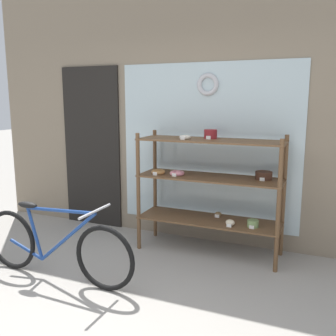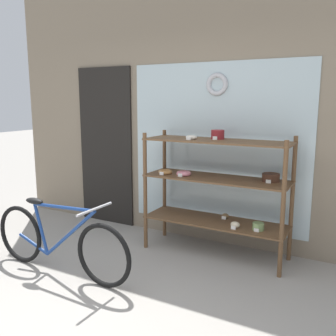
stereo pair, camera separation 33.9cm
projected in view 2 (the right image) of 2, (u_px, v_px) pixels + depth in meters
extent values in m
cube|color=gray|center=(203.00, 108.00, 4.36)|extent=(5.61, 0.08, 3.18)
cube|color=silver|center=(216.00, 147.00, 4.31)|extent=(2.15, 0.02, 1.90)
cube|color=black|center=(106.00, 147.00, 5.07)|extent=(0.84, 0.03, 2.10)
torus|color=#B7B7BC|center=(217.00, 84.00, 4.16)|extent=(0.26, 0.06, 0.26)
cylinder|color=brown|center=(145.00, 192.00, 4.21)|extent=(0.04, 0.04, 1.32)
cylinder|color=brown|center=(283.00, 211.00, 3.49)|extent=(0.04, 0.04, 1.32)
cylinder|color=brown|center=(164.00, 184.00, 4.59)|extent=(0.04, 0.04, 1.32)
cylinder|color=brown|center=(292.00, 200.00, 3.87)|extent=(0.04, 0.04, 1.32)
cube|color=brown|center=(215.00, 221.00, 4.09)|extent=(1.56, 0.49, 0.02)
cube|color=brown|center=(216.00, 179.00, 4.01)|extent=(1.56, 0.49, 0.02)
cube|color=brown|center=(217.00, 141.00, 3.93)|extent=(1.56, 0.49, 0.02)
cylinder|color=maroon|center=(218.00, 135.00, 4.01)|extent=(0.14, 0.14, 0.10)
cube|color=white|center=(215.00, 138.00, 3.95)|extent=(0.05, 0.00, 0.04)
cylinder|color=#422619|center=(271.00, 177.00, 3.82)|extent=(0.18, 0.18, 0.08)
cube|color=white|center=(268.00, 181.00, 3.74)|extent=(0.05, 0.00, 0.04)
cylinder|color=#7A995B|center=(258.00, 226.00, 3.79)|extent=(0.12, 0.12, 0.07)
cube|color=white|center=(256.00, 230.00, 3.74)|extent=(0.05, 0.00, 0.04)
ellipsoid|color=brown|center=(225.00, 216.00, 4.17)|extent=(0.08, 0.07, 0.05)
cube|color=white|center=(224.00, 218.00, 4.13)|extent=(0.05, 0.00, 0.04)
ellipsoid|color=beige|center=(235.00, 225.00, 3.86)|extent=(0.10, 0.08, 0.07)
cube|color=white|center=(233.00, 228.00, 3.81)|extent=(0.05, 0.00, 0.04)
torus|color=#B27A42|center=(165.00, 172.00, 4.21)|extent=(0.16, 0.16, 0.04)
cube|color=white|center=(162.00, 173.00, 4.14)|extent=(0.05, 0.00, 0.04)
torus|color=pink|center=(184.00, 173.00, 4.12)|extent=(0.16, 0.16, 0.04)
cube|color=white|center=(180.00, 175.00, 4.05)|extent=(0.05, 0.00, 0.04)
torus|color=beige|center=(191.00, 137.00, 3.99)|extent=(0.12, 0.12, 0.04)
cube|color=white|center=(188.00, 138.00, 3.93)|extent=(0.05, 0.00, 0.04)
torus|color=black|center=(20.00, 234.00, 3.89)|extent=(0.60, 0.05, 0.60)
torus|color=black|center=(104.00, 256.00, 3.36)|extent=(0.60, 0.05, 0.60)
cylinder|color=navy|center=(70.00, 234.00, 3.53)|extent=(0.65, 0.04, 0.56)
cylinder|color=navy|center=(63.00, 207.00, 3.52)|extent=(0.77, 0.04, 0.07)
cylinder|color=navy|center=(41.00, 229.00, 3.72)|extent=(0.17, 0.03, 0.51)
cylinder|color=navy|center=(34.00, 244.00, 3.81)|extent=(0.40, 0.04, 0.17)
ellipsoid|color=black|center=(34.00, 201.00, 3.70)|extent=(0.22, 0.09, 0.06)
cylinder|color=#B2B2B7|center=(95.00, 209.00, 3.33)|extent=(0.03, 0.46, 0.02)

